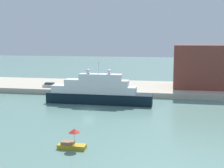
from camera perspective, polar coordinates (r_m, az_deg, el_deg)
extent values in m
plane|color=slate|center=(70.24, -4.43, -4.78)|extent=(400.00, 400.00, 0.00)
cube|color=#B7AD99|center=(96.64, -0.08, -0.63)|extent=(110.00, 23.53, 1.51)
cube|color=black|center=(76.02, -2.49, -2.74)|extent=(26.46, 3.52, 2.58)
cube|color=white|center=(75.94, -3.47, -1.05)|extent=(21.17, 3.24, 1.87)
cube|color=white|center=(75.48, -2.90, 0.22)|extent=(15.87, 2.96, 1.57)
cube|color=white|center=(75.03, -2.12, 1.34)|extent=(10.58, 2.68, 1.45)
cylinder|color=silver|center=(74.90, -2.52, 3.07)|extent=(0.16, 0.16, 3.09)
sphere|color=white|center=(74.43, -0.54, 2.30)|extent=(1.17, 1.17, 1.17)
sphere|color=white|center=(75.65, -4.47, 2.38)|extent=(1.17, 1.17, 1.17)
cube|color=#B7991E|center=(46.47, -7.47, -11.46)|extent=(4.19, 1.55, 0.62)
cube|color=#8C6647|center=(46.48, -8.23, -10.77)|extent=(1.84, 1.24, 0.45)
cylinder|color=#B2B2B2|center=(45.94, -7.00, -10.07)|extent=(0.06, 0.06, 1.83)
cone|color=red|center=(45.57, -7.03, -8.61)|extent=(1.75, 1.75, 0.61)
cube|color=brown|center=(95.21, 18.05, 3.10)|extent=(21.99, 12.22, 12.65)
cube|color=silver|center=(94.49, -11.44, -0.31)|extent=(4.34, 1.89, 0.78)
cube|color=#262D33|center=(94.48, -11.58, 0.09)|extent=(2.60, 1.70, 0.56)
cylinder|color=#4C4C4C|center=(96.12, -8.63, 0.07)|extent=(0.36, 0.36, 1.30)
sphere|color=tan|center=(96.01, -8.64, 0.52)|extent=(0.24, 0.24, 0.24)
cylinder|color=black|center=(86.29, -0.19, -0.93)|extent=(0.41, 0.41, 0.89)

